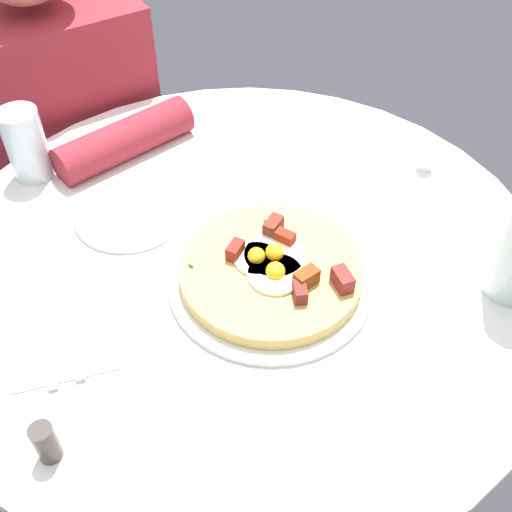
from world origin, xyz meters
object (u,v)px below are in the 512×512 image
(person_seated, at_px, (80,187))
(bread_plate, at_px, (130,213))
(knife, at_px, (75,325))
(water_glass, at_px, (26,144))
(pizza_plate, at_px, (270,279))
(breakfast_pizza, at_px, (272,270))
(salt_shaker, at_px, (427,155))
(dining_table, at_px, (244,322))
(pepper_shaker, at_px, (46,442))
(fork, at_px, (48,331))

(person_seated, distance_m, bread_plate, 0.50)
(knife, bearing_deg, water_glass, -173.63)
(pizza_plate, height_order, breakfast_pizza, breakfast_pizza)
(person_seated, bearing_deg, water_glass, 63.18)
(breakfast_pizza, height_order, salt_shaker, breakfast_pizza)
(dining_table, bearing_deg, water_glass, -59.76)
(dining_table, relative_size, person_seated, 0.84)
(bread_plate, relative_size, knife, 1.01)
(pizza_plate, distance_m, knife, 0.28)
(breakfast_pizza, relative_size, salt_shaker, 4.94)
(knife, height_order, water_glass, water_glass)
(dining_table, xyz_separation_m, pizza_plate, (0.00, 0.08, 0.19))
(dining_table, xyz_separation_m, pepper_shaker, (0.36, 0.17, 0.21))
(person_seated, height_order, salt_shaker, person_seated)
(dining_table, bearing_deg, breakfast_pizza, 90.46)
(water_glass, bearing_deg, person_seated, -116.82)
(dining_table, xyz_separation_m, fork, (0.31, -0.00, 0.19))
(breakfast_pizza, distance_m, fork, 0.32)
(person_seated, relative_size, water_glass, 8.98)
(knife, bearing_deg, bread_plate, 153.72)
(bread_plate, distance_m, fork, 0.25)
(breakfast_pizza, bearing_deg, knife, -15.11)
(breakfast_pizza, bearing_deg, water_glass, -64.46)
(fork, height_order, knife, same)
(bread_plate, height_order, pepper_shaker, pepper_shaker)
(breakfast_pizza, height_order, bread_plate, breakfast_pizza)
(pizza_plate, bearing_deg, salt_shaker, -168.35)
(dining_table, height_order, bread_plate, bread_plate)
(dining_table, bearing_deg, pizza_plate, 89.43)
(bread_plate, height_order, fork, bread_plate)
(breakfast_pizza, xyz_separation_m, pepper_shaker, (0.37, 0.09, 0.00))
(salt_shaker, bearing_deg, dining_table, -0.06)
(pizza_plate, xyz_separation_m, fork, (0.31, -0.08, 0.00))
(breakfast_pizza, distance_m, salt_shaker, 0.39)
(pepper_shaker, bearing_deg, person_seated, -110.12)
(dining_table, xyz_separation_m, salt_shaker, (-0.38, 0.00, 0.21))
(knife, bearing_deg, person_seated, 179.38)
(person_seated, bearing_deg, bread_plate, 86.38)
(bread_plate, bearing_deg, knife, 47.03)
(knife, bearing_deg, breakfast_pizza, 91.57)
(person_seated, distance_m, pepper_shaker, 0.86)
(bread_plate, bearing_deg, person_seated, -93.62)
(dining_table, distance_m, person_seated, 0.61)
(bread_plate, relative_size, fork, 1.01)
(person_seated, xyz_separation_m, salt_shaker, (-0.47, 0.60, 0.28))
(fork, bearing_deg, knife, 90.00)
(breakfast_pizza, xyz_separation_m, bread_plate, (0.11, -0.25, -0.02))
(breakfast_pizza, relative_size, fork, 1.48)
(salt_shaker, bearing_deg, water_glass, -31.21)
(pizza_plate, relative_size, salt_shaker, 5.61)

